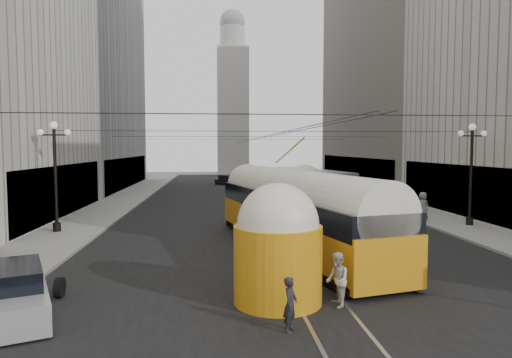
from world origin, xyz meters
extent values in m
cube|color=black|center=(0.00, 32.50, 0.00)|extent=(20.00, 85.00, 0.02)
cube|color=gray|center=(-12.00, 36.00, 0.07)|extent=(4.00, 72.00, 0.15)
cube|color=gray|center=(12.00, 36.00, 0.07)|extent=(4.00, 72.00, 0.15)
cube|color=gray|center=(-0.75, 32.50, 0.00)|extent=(0.12, 85.00, 0.04)
cube|color=gray|center=(0.75, 32.50, 0.00)|extent=(0.12, 85.00, 0.04)
cube|color=black|center=(-14.05, 24.00, 2.00)|extent=(0.10, 18.00, 3.60)
cube|color=#999999|center=(-20.00, 48.00, 14.00)|extent=(12.00, 28.00, 28.00)
cube|color=black|center=(-14.05, 48.00, 2.00)|extent=(0.10, 25.20, 3.60)
cube|color=black|center=(14.05, 22.00, 2.00)|extent=(0.10, 18.00, 3.60)
cube|color=#514C47|center=(20.00, 48.00, 16.00)|extent=(12.00, 32.00, 32.00)
cube|color=black|center=(14.05, 48.00, 2.00)|extent=(0.10, 28.80, 3.60)
cube|color=#B2AFA8|center=(0.00, 80.00, 12.00)|extent=(6.00, 6.00, 24.00)
cylinder|color=#B2AFA8|center=(0.00, 80.00, 26.00)|extent=(4.80, 4.80, 4.00)
sphere|color=gray|center=(0.00, 80.00, 28.96)|extent=(4.80, 4.80, 4.80)
cylinder|color=black|center=(-12.60, 18.00, 3.15)|extent=(0.18, 0.18, 6.00)
cylinder|color=black|center=(-12.60, 18.00, 0.40)|extent=(0.44, 0.44, 0.50)
cylinder|color=black|center=(-12.60, 18.00, 5.75)|extent=(1.60, 0.08, 0.08)
sphere|color=white|center=(-12.60, 18.00, 6.30)|extent=(0.44, 0.44, 0.44)
sphere|color=white|center=(-13.35, 18.00, 5.90)|extent=(0.36, 0.36, 0.36)
sphere|color=white|center=(-11.85, 18.00, 5.90)|extent=(0.36, 0.36, 0.36)
cylinder|color=black|center=(12.60, 18.00, 3.15)|extent=(0.18, 0.18, 6.00)
cylinder|color=black|center=(12.60, 18.00, 0.40)|extent=(0.44, 0.44, 0.50)
cylinder|color=black|center=(12.60, 18.00, 5.75)|extent=(1.60, 0.08, 0.08)
sphere|color=white|center=(12.60, 18.00, 6.30)|extent=(0.44, 0.44, 0.44)
sphere|color=white|center=(11.85, 18.00, 5.90)|extent=(0.36, 0.36, 0.36)
sphere|color=white|center=(13.35, 18.00, 5.90)|extent=(0.36, 0.36, 0.36)
cylinder|color=black|center=(0.00, 4.00, 6.00)|extent=(25.00, 0.03, 0.03)
cylinder|color=black|center=(0.00, 18.00, 6.00)|extent=(25.00, 0.03, 0.03)
cylinder|color=black|center=(0.00, 32.00, 6.00)|extent=(25.00, 0.03, 0.03)
cylinder|color=black|center=(0.00, 46.00, 6.00)|extent=(25.00, 0.03, 0.03)
cylinder|color=black|center=(0.00, 36.00, 5.80)|extent=(0.03, 72.00, 0.03)
cylinder|color=black|center=(0.40, 36.00, 5.80)|extent=(0.03, 72.00, 0.03)
cube|color=orange|center=(0.50, 12.54, 1.16)|extent=(6.57, 15.63, 1.87)
cube|color=black|center=(0.50, 12.54, 0.28)|extent=(6.46, 15.18, 0.33)
cube|color=black|center=(0.50, 12.54, 2.37)|extent=(6.53, 15.41, 0.94)
cylinder|color=silver|center=(0.50, 12.54, 2.70)|extent=(6.19, 15.33, 2.53)
cylinder|color=orange|center=(-1.37, 5.17, 1.27)|extent=(2.86, 2.86, 2.53)
sphere|color=silver|center=(-1.37, 5.17, 2.59)|extent=(2.64, 2.64, 2.64)
cylinder|color=orange|center=(2.37, 19.90, 1.27)|extent=(2.86, 2.86, 2.53)
sphere|color=silver|center=(2.37, 19.90, 2.59)|extent=(2.64, 2.64, 2.64)
sphere|color=#FFF2BF|center=(-1.66, 4.06, 0.94)|extent=(0.36, 0.36, 0.36)
cube|color=gray|center=(5.01, 30.09, 1.56)|extent=(4.90, 12.37, 3.03)
cube|color=black|center=(5.01, 30.09, 2.07)|extent=(4.84, 11.96, 1.11)
cube|color=black|center=(5.01, 24.08, 1.92)|extent=(2.29, 0.56, 1.41)
cylinder|color=black|center=(3.75, 26.03, 0.50)|extent=(0.30, 1.01, 1.01)
cylinder|color=black|center=(6.27, 26.03, 0.50)|extent=(0.30, 1.01, 1.01)
cylinder|color=black|center=(3.75, 34.15, 0.50)|extent=(0.30, 1.01, 1.01)
cylinder|color=black|center=(6.27, 34.15, 0.50)|extent=(0.30, 1.01, 1.01)
cube|color=#B3B4B9|center=(-9.50, 4.66, 0.52)|extent=(3.73, 5.24, 0.86)
cube|color=black|center=(-9.50, 4.66, 1.12)|extent=(2.66, 3.14, 0.81)
cylinder|color=black|center=(-8.60, 3.01, 0.34)|extent=(0.22, 0.69, 0.69)
cylinder|color=black|center=(-10.40, 6.31, 0.34)|extent=(0.22, 0.69, 0.69)
cylinder|color=black|center=(-8.60, 6.31, 0.34)|extent=(0.22, 0.69, 0.69)
cube|color=white|center=(3.65, 43.57, 0.49)|extent=(3.59, 4.94, 0.81)
cube|color=black|center=(3.65, 43.57, 1.06)|extent=(2.54, 2.97, 0.77)
cylinder|color=black|center=(2.81, 42.01, 0.33)|extent=(0.22, 0.65, 0.65)
cylinder|color=black|center=(4.50, 42.01, 0.33)|extent=(0.22, 0.65, 0.65)
cylinder|color=black|center=(2.81, 45.12, 0.33)|extent=(0.22, 0.65, 0.65)
cylinder|color=black|center=(4.50, 45.12, 0.33)|extent=(0.22, 0.65, 0.65)
cube|color=black|center=(-1.96, 53.38, 0.42)|extent=(3.10, 4.31, 0.71)
cube|color=black|center=(-1.96, 53.38, 0.93)|extent=(2.20, 2.59, 0.67)
cylinder|color=black|center=(-2.70, 52.02, 0.28)|extent=(0.22, 0.57, 0.57)
cylinder|color=black|center=(-1.22, 52.02, 0.28)|extent=(0.22, 0.57, 0.57)
cylinder|color=black|center=(-2.70, 54.74, 0.28)|extent=(0.22, 0.57, 0.57)
cylinder|color=black|center=(-1.22, 54.74, 0.28)|extent=(0.22, 0.57, 0.57)
imported|color=black|center=(-1.34, 2.85, 0.76)|extent=(0.57, 0.65, 1.51)
imported|color=#BDB8B0|center=(0.45, 4.65, 0.86)|extent=(0.68, 0.86, 1.73)
imported|color=slate|center=(10.50, 20.09, 1.10)|extent=(1.00, 0.71, 1.89)
camera|label=1|loc=(-3.35, -9.21, 5.05)|focal=32.00mm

